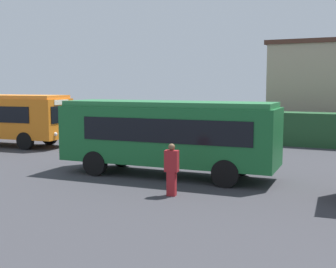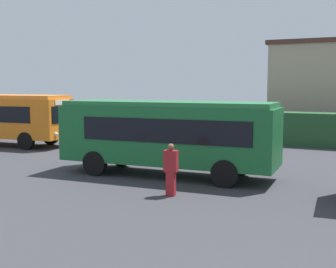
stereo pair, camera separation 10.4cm
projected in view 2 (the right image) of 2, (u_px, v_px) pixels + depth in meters
ground_plane at (162, 171)px, 18.84m from camera, size 77.79×77.79×0.00m
bus_orange at (1, 116)px, 26.75m from camera, size 8.99×3.46×3.03m
bus_green at (167, 133)px, 17.64m from camera, size 8.89×2.99×2.98m
person_left at (171, 168)px, 14.49m from camera, size 0.47×0.32×1.73m
hedge_row at (239, 126)px, 28.38m from camera, size 50.90×1.78×1.98m
traffic_cone at (118, 139)px, 27.16m from camera, size 0.36×0.36×0.60m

